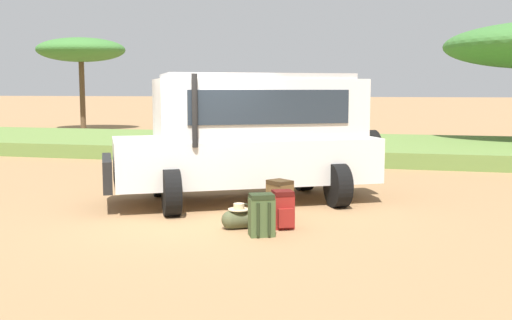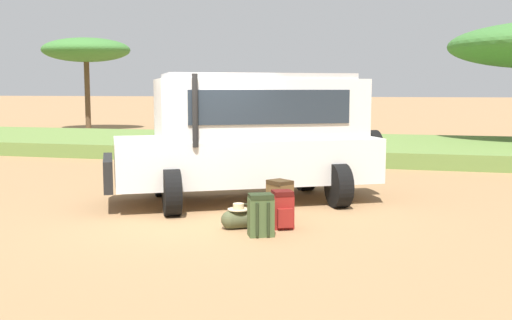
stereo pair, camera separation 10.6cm
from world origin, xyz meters
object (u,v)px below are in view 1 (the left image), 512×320
backpack_beside_front_wheel (261,215)px  acacia_tree_left_mid (81,50)px  safari_vehicle (250,134)px  backpack_near_rear_wheel (283,210)px  duffel_bag_low_black_case (245,218)px  backpack_cluster_center (279,200)px

backpack_beside_front_wheel → acacia_tree_left_mid: size_ratio=0.13×
safari_vehicle → backpack_near_rear_wheel: (1.08, -2.06, -1.01)m
backpack_near_rear_wheel → duffel_bag_low_black_case: backpack_near_rear_wheel is taller
safari_vehicle → backpack_near_rear_wheel: safari_vehicle is taller
safari_vehicle → duffel_bag_low_black_case: (0.50, -2.20, -1.14)m
acacia_tree_left_mid → backpack_beside_front_wheel: bearing=-53.6°
backpack_beside_front_wheel → backpack_cluster_center: 1.20m
safari_vehicle → backpack_beside_front_wheel: 2.93m
safari_vehicle → duffel_bag_low_black_case: size_ratio=7.79×
backpack_cluster_center → safari_vehicle: bearing=121.8°
backpack_near_rear_wheel → acacia_tree_left_mid: bearing=127.5°
backpack_near_rear_wheel → duffel_bag_low_black_case: (-0.58, -0.15, -0.13)m
backpack_beside_front_wheel → backpack_cluster_center: (0.00, 1.20, 0.01)m
backpack_near_rear_wheel → duffel_bag_low_black_case: bearing=-165.7°
backpack_beside_front_wheel → backpack_near_rear_wheel: size_ratio=1.07×
safari_vehicle → backpack_cluster_center: safari_vehicle is taller
backpack_beside_front_wheel → duffel_bag_low_black_case: 0.57m
backpack_cluster_center → duffel_bag_low_black_case: 0.89m
backpack_cluster_center → backpack_near_rear_wheel: backpack_cluster_center is taller
backpack_near_rear_wheel → duffel_bag_low_black_case: 0.61m
backpack_cluster_center → duffel_bag_low_black_case: bearing=-115.1°
safari_vehicle → duffel_bag_low_black_case: 2.53m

